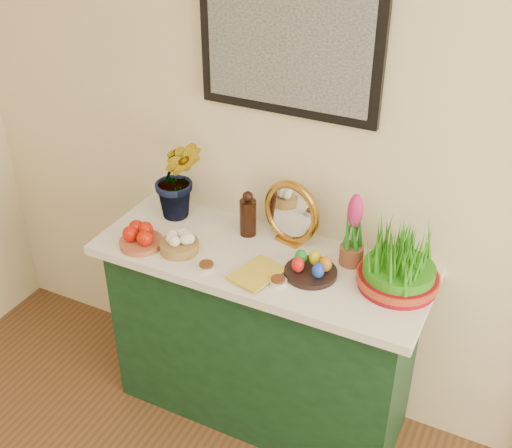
{
  "coord_description": "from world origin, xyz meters",
  "views": [
    {
      "loc": [
        0.57,
        0.05,
        2.4
      ],
      "look_at": [
        -0.38,
        1.95,
        1.07
      ],
      "focal_mm": 45.0,
      "sensor_mm": 36.0,
      "label": 1
    }
  ],
  "objects": [
    {
      "name": "hyacinth_pink",
      "position": [
        -0.03,
        2.12,
        1.03
      ],
      "size": [
        0.1,
        0.1,
        0.32
      ],
      "color": "brown",
      "rests_on": "tablecloth"
    },
    {
      "name": "tablecloth",
      "position": [
        -0.38,
        2.0,
        0.87
      ],
      "size": [
        1.4,
        0.55,
        0.04
      ],
      "primitive_type": "cube",
      "color": "white",
      "rests_on": "sideboard"
    },
    {
      "name": "sideboard",
      "position": [
        -0.38,
        2.0,
        0.42
      ],
      "size": [
        1.3,
        0.45,
        0.85
      ],
      "primitive_type": "cube",
      "color": "#163D22",
      "rests_on": "ground"
    },
    {
      "name": "garlic_basket",
      "position": [
        -0.7,
        1.88,
        0.93
      ],
      "size": [
        0.19,
        0.19,
        0.09
      ],
      "color": "olive",
      "rests_on": "tablecloth"
    },
    {
      "name": "egg_plate",
      "position": [
        -0.15,
        1.97,
        0.92
      ],
      "size": [
        0.26,
        0.26,
        0.09
      ],
      "color": "black",
      "rests_on": "tablecloth"
    },
    {
      "name": "book",
      "position": [
        -0.41,
        1.89,
        0.9
      ],
      "size": [
        0.19,
        0.23,
        0.03
      ],
      "primitive_type": "imported",
      "rotation": [
        0.0,
        0.0,
        -0.26
      ],
      "color": "gold",
      "rests_on": "tablecloth"
    },
    {
      "name": "hyacinth_green",
      "position": [
        -0.85,
        2.13,
        1.15
      ],
      "size": [
        0.32,
        0.31,
        0.51
      ],
      "primitive_type": "imported",
      "rotation": [
        0.0,
        0.0,
        0.45
      ],
      "color": "#207F1F",
      "rests_on": "tablecloth"
    },
    {
      "name": "apple_bowl",
      "position": [
        -0.87,
        1.85,
        0.93
      ],
      "size": [
        0.23,
        0.23,
        0.09
      ],
      "color": "#A95635",
      "rests_on": "tablecloth"
    },
    {
      "name": "wheatgrass_sabzeh",
      "position": [
        0.18,
        2.05,
        1.0
      ],
      "size": [
        0.32,
        0.32,
        0.26
      ],
      "color": "maroon",
      "rests_on": "tablecloth"
    },
    {
      "name": "spice_dish_right",
      "position": [
        -0.24,
        1.86,
        0.9
      ],
      "size": [
        0.07,
        0.07,
        0.03
      ],
      "color": "silver",
      "rests_on": "tablecloth"
    },
    {
      "name": "mirror",
      "position": [
        -0.32,
        2.16,
        1.02
      ],
      "size": [
        0.29,
        0.13,
        0.28
      ],
      "color": "#B9812A",
      "rests_on": "tablecloth"
    },
    {
      "name": "vinegar_cruet",
      "position": [
        -0.5,
        2.13,
        0.98
      ],
      "size": [
        0.07,
        0.07,
        0.21
      ],
      "color": "black",
      "rests_on": "tablecloth"
    },
    {
      "name": "spice_dish_left",
      "position": [
        -0.53,
        1.82,
        0.9
      ],
      "size": [
        0.07,
        0.07,
        0.03
      ],
      "color": "silver",
      "rests_on": "tablecloth"
    }
  ]
}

